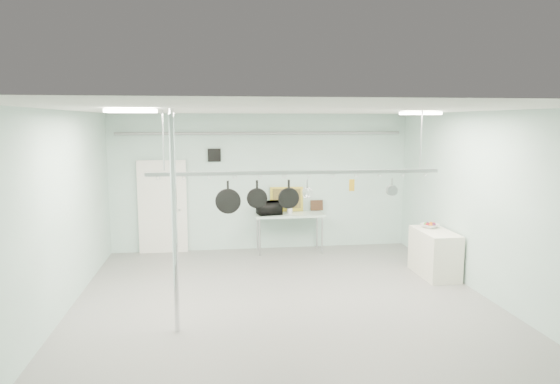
{
  "coord_description": "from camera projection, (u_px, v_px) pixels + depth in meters",
  "views": [
    {
      "loc": [
        -1.17,
        -7.63,
        3.02
      ],
      "look_at": [
        0.02,
        1.0,
        1.79
      ],
      "focal_mm": 32.0,
      "sensor_mm": 36.0,
      "label": 1
    }
  ],
  "objects": [
    {
      "name": "wall_vent",
      "position": [
        214.0,
        155.0,
        11.5
      ],
      "size": [
        0.3,
        0.04,
        0.3
      ],
      "primitive_type": "cube",
      "color": "black",
      "rests_on": "back_wall"
    },
    {
      "name": "painting_small",
      "position": [
        317.0,
        205.0,
        11.92
      ],
      "size": [
        0.3,
        0.09,
        0.25
      ],
      "primitive_type": "cube",
      "rotation": [
        -0.17,
        0.0,
        0.02
      ],
      "color": "#352012",
      "rests_on": "prep_table"
    },
    {
      "name": "coffee_canister",
      "position": [
        290.0,
        210.0,
        11.54
      ],
      "size": [
        0.14,
        0.14,
        0.18
      ],
      "primitive_type": "cylinder",
      "rotation": [
        0.0,
        0.0,
        -0.17
      ],
      "color": "silver",
      "rests_on": "prep_table"
    },
    {
      "name": "skillet_right",
      "position": [
        289.0,
        194.0,
        8.11
      ],
      "size": [
        0.35,
        0.07,
        0.46
      ],
      "primitive_type": null,
      "rotation": [
        0.0,
        0.0,
        0.02
      ],
      "color": "black",
      "rests_on": "pot_rack"
    },
    {
      "name": "saucepan",
      "position": [
        392.0,
        187.0,
        8.34
      ],
      "size": [
        0.19,
        0.13,
        0.31
      ],
      "primitive_type": null,
      "rotation": [
        0.0,
        0.0,
        -0.22
      ],
      "color": "#B1B1B6",
      "rests_on": "pot_rack"
    },
    {
      "name": "chrome_pole",
      "position": [
        174.0,
        223.0,
        7.02
      ],
      "size": [
        0.08,
        0.08,
        3.2
      ],
      "primitive_type": "cylinder",
      "color": "silver",
      "rests_on": "floor"
    },
    {
      "name": "conduit_pipe",
      "position": [
        262.0,
        133.0,
        11.51
      ],
      "size": [
        6.6,
        0.07,
        0.07
      ],
      "primitive_type": "cylinder",
      "rotation": [
        0.0,
        1.57,
        0.0
      ],
      "color": "gray",
      "rests_on": "back_wall"
    },
    {
      "name": "pot_rack",
      "position": [
        297.0,
        171.0,
        8.07
      ],
      "size": [
        4.8,
        0.06,
        1.0
      ],
      "color": "#B7B7BC",
      "rests_on": "ceiling"
    },
    {
      "name": "painting_large",
      "position": [
        287.0,
        199.0,
        11.8
      ],
      "size": [
        0.78,
        0.16,
        0.58
      ],
      "primitive_type": "cube",
      "rotation": [
        -0.14,
        0.0,
        -0.03
      ],
      "color": "gold",
      "rests_on": "prep_table"
    },
    {
      "name": "right_wall",
      "position": [
        494.0,
        207.0,
        8.31
      ],
      "size": [
        0.02,
        8.0,
        3.2
      ],
      "primitive_type": "cube",
      "color": "silver",
      "rests_on": "floor"
    },
    {
      "name": "grater",
      "position": [
        352.0,
        185.0,
        8.24
      ],
      "size": [
        0.09,
        0.05,
        0.22
      ],
      "primitive_type": null,
      "rotation": [
        0.0,
        0.0,
        -0.43
      ],
      "color": "gold",
      "rests_on": "pot_rack"
    },
    {
      "name": "ceiling",
      "position": [
        287.0,
        110.0,
        7.62
      ],
      "size": [
        7.0,
        8.0,
        0.02
      ],
      "primitive_type": "cube",
      "color": "silver",
      "rests_on": "back_wall"
    },
    {
      "name": "prep_table",
      "position": [
        289.0,
        217.0,
        11.56
      ],
      "size": [
        1.6,
        0.7,
        0.91
      ],
      "color": "#A1BEA8",
      "rests_on": "floor"
    },
    {
      "name": "skillet_mid",
      "position": [
        257.0,
        194.0,
        8.04
      ],
      "size": [
        0.33,
        0.09,
        0.46
      ],
      "primitive_type": null,
      "rotation": [
        0.0,
        0.0,
        -0.09
      ],
      "color": "black",
      "rests_on": "pot_rack"
    },
    {
      "name": "light_panel_right",
      "position": [
        420.0,
        113.0,
        8.54
      ],
      "size": [
        0.65,
        0.3,
        0.05
      ],
      "primitive_type": "cube",
      "color": "white",
      "rests_on": "ceiling"
    },
    {
      "name": "whisk",
      "position": [
        307.0,
        188.0,
        8.14
      ],
      "size": [
        0.23,
        0.23,
        0.29
      ],
      "primitive_type": null,
      "rotation": [
        0.0,
        0.0,
        0.33
      ],
      "color": "silver",
      "rests_on": "pot_rack"
    },
    {
      "name": "skillet_left",
      "position": [
        228.0,
        197.0,
        7.98
      ],
      "size": [
        0.41,
        0.09,
        0.54
      ],
      "primitive_type": null,
      "rotation": [
        0.0,
        0.0,
        -0.07
      ],
      "color": "black",
      "rests_on": "pot_rack"
    },
    {
      "name": "door",
      "position": [
        163.0,
        208.0,
        11.47
      ],
      "size": [
        1.1,
        0.1,
        2.2
      ],
      "primitive_type": "cube",
      "color": "silver",
      "rests_on": "floor"
    },
    {
      "name": "microwave",
      "position": [
        269.0,
        208.0,
        11.41
      ],
      "size": [
        0.6,
        0.46,
        0.3
      ],
      "primitive_type": "imported",
      "rotation": [
        0.0,
        0.0,
        3.32
      ],
      "color": "black",
      "rests_on": "prep_table"
    },
    {
      "name": "fruit_cluster",
      "position": [
        430.0,
        224.0,
        10.0
      ],
      "size": [
        0.24,
        0.24,
        0.09
      ],
      "primitive_type": null,
      "color": "maroon",
      "rests_on": "fruit_bowl"
    },
    {
      "name": "floor",
      "position": [
        287.0,
        310.0,
        8.07
      ],
      "size": [
        8.0,
        8.0,
        0.0
      ],
      "primitive_type": "plane",
      "color": "gray",
      "rests_on": "ground"
    },
    {
      "name": "fruit_bowl",
      "position": [
        430.0,
        226.0,
        10.01
      ],
      "size": [
        0.44,
        0.44,
        0.08
      ],
      "primitive_type": "imported",
      "rotation": [
        0.0,
        0.0,
        0.41
      ],
      "color": "silver",
      "rests_on": "side_cabinet"
    },
    {
      "name": "light_panel_left",
      "position": [
        131.0,
        111.0,
        6.54
      ],
      "size": [
        0.65,
        0.3,
        0.05
      ],
      "primitive_type": "cube",
      "color": "white",
      "rests_on": "ceiling"
    },
    {
      "name": "side_cabinet",
      "position": [
        434.0,
        253.0,
        9.8
      ],
      "size": [
        0.6,
        1.2,
        0.9
      ],
      "primitive_type": "cube",
      "color": "silver",
      "rests_on": "floor"
    },
    {
      "name": "back_wall",
      "position": [
        262.0,
        182.0,
        11.76
      ],
      "size": [
        7.0,
        0.02,
        3.2
      ],
      "primitive_type": "cube",
      "color": "silver",
      "rests_on": "floor"
    }
  ]
}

